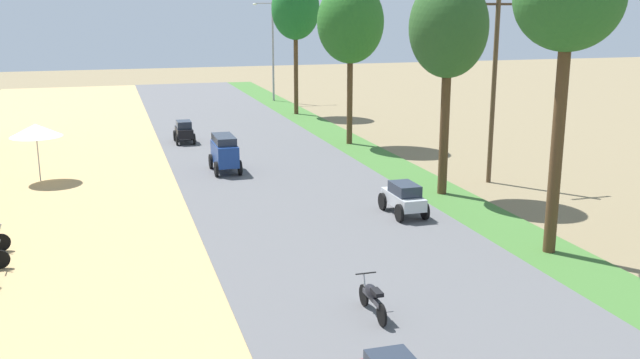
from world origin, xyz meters
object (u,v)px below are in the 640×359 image
at_px(streetlamp_mid, 273,44).
at_px(motorbike_ahead_third, 372,296).
at_px(median_tree_fourth, 350,23).
at_px(car_van_blue, 225,152).
at_px(utility_pole_near, 494,85).
at_px(median_tree_third, 449,29).
at_px(car_hatchback_black, 184,131).
at_px(median_tree_fifth, 295,10).
at_px(car_sedan_silver, 404,197).
at_px(median_tree_second, 569,2).
at_px(vendor_umbrella, 36,130).

xyz_separation_m(streetlamp_mid, motorbike_ahead_third, (-7.04, -41.18, -4.00)).
xyz_separation_m(median_tree_fourth, motorbike_ahead_third, (-6.86, -21.74, -6.07)).
bearing_deg(car_van_blue, utility_pole_near, -24.94).
xyz_separation_m(median_tree_fourth, streetlamp_mid, (0.17, 19.44, -2.06)).
distance_m(median_tree_third, car_hatchback_black, 17.78).
bearing_deg(motorbike_ahead_third, median_tree_fourth, 72.48).
xyz_separation_m(median_tree_fifth, car_sedan_silver, (-2.72, -25.68, -6.55)).
distance_m(car_sedan_silver, motorbike_ahead_third, 8.91).
bearing_deg(car_sedan_silver, motorbike_ahead_third, -118.06).
relative_size(median_tree_fifth, car_van_blue, 3.90).
bearing_deg(median_tree_fourth, car_sedan_silver, -100.89).
distance_m(median_tree_second, car_van_blue, 17.23).
relative_size(median_tree_second, median_tree_fifth, 0.98).
height_order(streetlamp_mid, car_hatchback_black, streetlamp_mid).
xyz_separation_m(median_tree_fourth, car_hatchback_black, (-8.80, 2.82, -5.89)).
xyz_separation_m(vendor_umbrella, median_tree_fifth, (15.87, 16.25, 4.99)).
bearing_deg(car_sedan_silver, streetlamp_mid, 85.12).
distance_m(car_sedan_silver, car_hatchback_black, 17.78).
distance_m(median_tree_fourth, streetlamp_mid, 19.55).
relative_size(median_tree_fourth, utility_pole_near, 1.09).
xyz_separation_m(car_van_blue, car_hatchback_black, (-1.01, 7.85, -0.28)).
distance_m(median_tree_second, car_hatchback_black, 24.42).
relative_size(vendor_umbrella, median_tree_second, 0.27).
relative_size(median_tree_fifth, car_hatchback_black, 4.69).
bearing_deg(car_van_blue, car_hatchback_black, 97.36).
bearing_deg(median_tree_fifth, median_tree_third, -89.92).
bearing_deg(median_tree_third, car_sedan_silver, -138.24).
distance_m(streetlamp_mid, utility_pole_near, 29.63).
distance_m(utility_pole_near, motorbike_ahead_third, 15.73).
bearing_deg(median_tree_fifth, median_tree_second, -89.88).
distance_m(median_tree_fourth, car_van_blue, 10.84).
distance_m(median_tree_fifth, utility_pole_near, 22.26).
distance_m(median_tree_fifth, streetlamp_mid, 8.11).
bearing_deg(median_tree_third, motorbike_ahead_third, -123.94).
xyz_separation_m(median_tree_second, streetlamp_mid, (0.06, 38.29, -3.04)).
distance_m(median_tree_second, median_tree_third, 7.50).
height_order(median_tree_third, median_tree_fifth, median_tree_fifth).
xyz_separation_m(streetlamp_mid, car_van_blue, (-7.96, -24.48, -3.55)).
relative_size(median_tree_third, car_hatchback_black, 4.30).
bearing_deg(median_tree_second, streetlamp_mid, 89.92).
distance_m(vendor_umbrella, streetlamp_mid, 28.84).
xyz_separation_m(car_sedan_silver, car_hatchback_black, (-6.13, 16.69, 0.01)).
bearing_deg(median_tree_second, car_hatchback_black, 112.36).
bearing_deg(median_tree_third, vendor_umbrella, 156.34).
relative_size(median_tree_third, utility_pole_near, 1.07).
xyz_separation_m(median_tree_fifth, motorbike_ahead_third, (-6.91, -33.54, -6.72)).
xyz_separation_m(median_tree_third, median_tree_fifth, (-0.03, 23.22, 0.65)).
height_order(utility_pole_near, car_van_blue, utility_pole_near).
xyz_separation_m(median_tree_second, utility_pole_near, (2.88, 8.80, -3.38)).
xyz_separation_m(streetlamp_mid, utility_pole_near, (2.83, -29.49, -0.35)).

